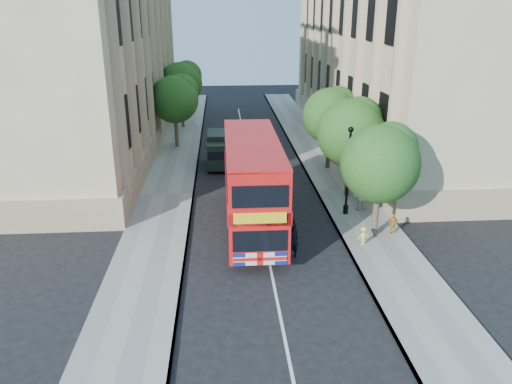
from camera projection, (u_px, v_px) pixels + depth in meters
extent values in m
plane|color=black|center=(270.00, 268.00, 23.26)|extent=(120.00, 120.00, 0.00)
cube|color=gray|center=(342.00, 191.00, 32.99)|extent=(3.50, 80.00, 0.12)
cube|color=gray|center=(167.00, 195.00, 32.23)|extent=(3.50, 80.00, 0.12)
cube|color=tan|center=(402.00, 38.00, 43.57)|extent=(12.00, 38.00, 18.00)
cube|color=tan|center=(80.00, 39.00, 41.73)|extent=(12.00, 38.00, 18.00)
cylinder|color=#473828|center=(376.00, 212.00, 25.97)|extent=(0.32, 0.32, 2.86)
sphere|color=#244D19|center=(380.00, 164.00, 25.07)|extent=(4.00, 4.00, 4.00)
sphere|color=#244D19|center=(390.00, 149.00, 25.26)|extent=(2.80, 2.80, 2.80)
sphere|color=#244D19|center=(373.00, 156.00, 24.58)|extent=(2.60, 2.60, 2.60)
cylinder|color=#473828|center=(348.00, 175.00, 31.56)|extent=(0.32, 0.32, 2.99)
sphere|color=#244D19|center=(351.00, 133.00, 30.63)|extent=(4.20, 4.20, 4.20)
sphere|color=#244D19|center=(359.00, 120.00, 30.81)|extent=(2.94, 2.94, 2.94)
sphere|color=#244D19|center=(344.00, 125.00, 30.13)|extent=(2.73, 2.73, 2.73)
cylinder|color=#473828|center=(328.00, 150.00, 37.20)|extent=(0.32, 0.32, 2.90)
sphere|color=#244D19|center=(330.00, 115.00, 36.29)|extent=(4.00, 4.00, 4.00)
sphere|color=#244D19|center=(337.00, 105.00, 36.48)|extent=(2.80, 2.80, 2.80)
sphere|color=#244D19|center=(324.00, 109.00, 35.80)|extent=(2.60, 2.60, 2.60)
cylinder|color=#473828|center=(176.00, 131.00, 42.96)|extent=(0.32, 0.32, 2.99)
sphere|color=#244D19|center=(175.00, 99.00, 42.02)|extent=(4.00, 4.00, 4.00)
sphere|color=#244D19|center=(182.00, 91.00, 42.20)|extent=(2.80, 2.80, 2.80)
sphere|color=#244D19|center=(168.00, 94.00, 41.52)|extent=(2.60, 2.60, 2.60)
cylinder|color=#473828|center=(183.00, 112.00, 50.42)|extent=(0.32, 0.32, 3.17)
sphere|color=#244D19|center=(181.00, 83.00, 49.43)|extent=(4.20, 4.20, 4.20)
sphere|color=#244D19|center=(187.00, 75.00, 49.60)|extent=(2.94, 2.94, 2.94)
sphere|color=#244D19|center=(175.00, 78.00, 48.92)|extent=(2.73, 2.73, 2.73)
cylinder|color=black|center=(346.00, 209.00, 29.09)|extent=(0.30, 0.30, 0.50)
cylinder|color=black|center=(348.00, 173.00, 28.31)|extent=(0.14, 0.14, 5.00)
sphere|color=black|center=(351.00, 129.00, 27.46)|extent=(0.32, 0.32, 0.32)
cube|color=red|center=(252.00, 182.00, 26.61)|extent=(2.77, 10.51, 4.37)
cube|color=black|center=(252.00, 199.00, 26.94)|extent=(2.83, 9.84, 1.00)
cube|color=black|center=(252.00, 162.00, 26.22)|extent=(2.83, 9.84, 1.00)
cube|color=yellow|center=(260.00, 218.00, 21.64)|extent=(2.32, 0.08, 0.50)
cylinder|color=black|center=(231.00, 250.00, 23.79)|extent=(0.31, 1.11, 1.11)
cylinder|color=black|center=(283.00, 248.00, 23.95)|extent=(0.31, 1.11, 1.11)
cylinder|color=black|center=(229.00, 197.00, 30.52)|extent=(0.31, 1.11, 1.11)
cylinder|color=black|center=(269.00, 196.00, 30.69)|extent=(0.31, 1.11, 1.11)
cube|color=black|center=(219.00, 156.00, 36.65)|extent=(1.81, 1.63, 1.89)
cube|color=black|center=(219.00, 156.00, 35.85)|extent=(1.62, 0.11, 0.63)
cube|color=black|center=(219.00, 147.00, 38.45)|extent=(1.82, 2.90, 2.25)
cube|color=black|center=(220.00, 162.00, 38.31)|extent=(1.65, 4.34, 0.23)
cylinder|color=black|center=(209.00, 168.00, 36.81)|extent=(0.20, 0.72, 0.72)
cylinder|color=black|center=(231.00, 167.00, 36.91)|extent=(0.20, 0.72, 0.72)
cylinder|color=black|center=(210.00, 157.00, 39.60)|extent=(0.20, 0.72, 0.72)
cylinder|color=black|center=(230.00, 156.00, 39.70)|extent=(0.20, 0.72, 0.72)
imported|color=black|center=(292.00, 240.00, 23.96)|extent=(0.77, 0.62, 1.82)
imported|color=silver|center=(360.00, 196.00, 29.48)|extent=(0.93, 0.79, 1.70)
imported|color=orange|center=(393.00, 224.00, 26.35)|extent=(0.71, 0.43, 1.13)
imported|color=#F9E955|center=(363.00, 236.00, 25.12)|extent=(0.70, 0.53, 0.96)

